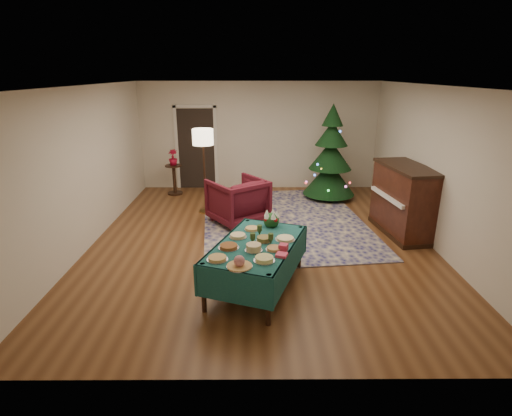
{
  "coord_description": "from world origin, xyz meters",
  "views": [
    {
      "loc": [
        -0.12,
        -6.71,
        2.91
      ],
      "look_at": [
        -0.09,
        -0.74,
        0.87
      ],
      "focal_mm": 28.0,
      "sensor_mm": 36.0,
      "label": 1
    }
  ],
  "objects_px": {
    "gift_box": "(283,247)",
    "piano": "(404,201)",
    "buffet_table": "(256,252)",
    "armchair": "(238,199)",
    "side_table": "(174,180)",
    "christmas_tree": "(330,157)",
    "floor_lamp": "(203,142)",
    "potted_plant": "(173,161)"
  },
  "relations": [
    {
      "from": "armchair",
      "to": "side_table",
      "type": "relative_size",
      "value": 1.36
    },
    {
      "from": "armchair",
      "to": "gift_box",
      "type": "bearing_deg",
      "value": 67.83
    },
    {
      "from": "buffet_table",
      "to": "armchair",
      "type": "relative_size",
      "value": 1.98
    },
    {
      "from": "gift_box",
      "to": "armchair",
      "type": "xyz_separation_m",
      "value": [
        -0.71,
        2.84,
        -0.23
      ]
    },
    {
      "from": "gift_box",
      "to": "buffet_table",
      "type": "bearing_deg",
      "value": 146.04
    },
    {
      "from": "buffet_table",
      "to": "piano",
      "type": "xyz_separation_m",
      "value": [
        2.75,
        2.01,
        0.09
      ]
    },
    {
      "from": "buffet_table",
      "to": "side_table",
      "type": "bearing_deg",
      "value": 113.63
    },
    {
      "from": "gift_box",
      "to": "potted_plant",
      "type": "bearing_deg",
      "value": 116.04
    },
    {
      "from": "piano",
      "to": "christmas_tree",
      "type": "bearing_deg",
      "value": 113.53
    },
    {
      "from": "gift_box",
      "to": "piano",
      "type": "xyz_separation_m",
      "value": [
        2.4,
        2.25,
        -0.09
      ]
    },
    {
      "from": "gift_box",
      "to": "side_table",
      "type": "bearing_deg",
      "value": 116.04
    },
    {
      "from": "side_table",
      "to": "buffet_table",
      "type": "bearing_deg",
      "value": -66.37
    },
    {
      "from": "armchair",
      "to": "piano",
      "type": "xyz_separation_m",
      "value": [
        3.11,
        -0.59,
        0.14
      ]
    },
    {
      "from": "floor_lamp",
      "to": "christmas_tree",
      "type": "bearing_deg",
      "value": 19.55
    },
    {
      "from": "gift_box",
      "to": "piano",
      "type": "distance_m",
      "value": 3.29
    },
    {
      "from": "floor_lamp",
      "to": "potted_plant",
      "type": "relative_size",
      "value": 4.73
    },
    {
      "from": "gift_box",
      "to": "piano",
      "type": "height_order",
      "value": "piano"
    },
    {
      "from": "christmas_tree",
      "to": "piano",
      "type": "bearing_deg",
      "value": -66.47
    },
    {
      "from": "floor_lamp",
      "to": "potted_plant",
      "type": "bearing_deg",
      "value": 124.21
    },
    {
      "from": "armchair",
      "to": "side_table",
      "type": "xyz_separation_m",
      "value": [
        -1.65,
        2.0,
        -0.14
      ]
    },
    {
      "from": "buffet_table",
      "to": "armchair",
      "type": "height_order",
      "value": "armchair"
    },
    {
      "from": "gift_box",
      "to": "christmas_tree",
      "type": "bearing_deg",
      "value": 72.44
    },
    {
      "from": "gift_box",
      "to": "potted_plant",
      "type": "distance_m",
      "value": 5.39
    },
    {
      "from": "floor_lamp",
      "to": "piano",
      "type": "bearing_deg",
      "value": -17.73
    },
    {
      "from": "side_table",
      "to": "christmas_tree",
      "type": "height_order",
      "value": "christmas_tree"
    },
    {
      "from": "floor_lamp",
      "to": "christmas_tree",
      "type": "xyz_separation_m",
      "value": [
        2.86,
        1.02,
        -0.52
      ]
    },
    {
      "from": "buffet_table",
      "to": "side_table",
      "type": "xyz_separation_m",
      "value": [
        -2.01,
        4.6,
        -0.19
      ]
    },
    {
      "from": "potted_plant",
      "to": "side_table",
      "type": "bearing_deg",
      "value": 0.0
    },
    {
      "from": "buffet_table",
      "to": "armchair",
      "type": "distance_m",
      "value": 2.62
    },
    {
      "from": "buffet_table",
      "to": "christmas_tree",
      "type": "relative_size",
      "value": 0.89
    },
    {
      "from": "floor_lamp",
      "to": "piano",
      "type": "xyz_separation_m",
      "value": [
        3.83,
        -1.23,
        -0.89
      ]
    },
    {
      "from": "armchair",
      "to": "christmas_tree",
      "type": "bearing_deg",
      "value": -178.44
    },
    {
      "from": "buffet_table",
      "to": "side_table",
      "type": "relative_size",
      "value": 2.7
    },
    {
      "from": "gift_box",
      "to": "piano",
      "type": "bearing_deg",
      "value": 43.17
    },
    {
      "from": "potted_plant",
      "to": "christmas_tree",
      "type": "bearing_deg",
      "value": -5.25
    },
    {
      "from": "gift_box",
      "to": "armchair",
      "type": "relative_size",
      "value": 0.11
    },
    {
      "from": "gift_box",
      "to": "armchair",
      "type": "bearing_deg",
      "value": 104.08
    },
    {
      "from": "gift_box",
      "to": "potted_plant",
      "type": "relative_size",
      "value": 0.29
    },
    {
      "from": "buffet_table",
      "to": "potted_plant",
      "type": "relative_size",
      "value": 5.24
    },
    {
      "from": "armchair",
      "to": "christmas_tree",
      "type": "distance_m",
      "value": 2.75
    },
    {
      "from": "side_table",
      "to": "armchair",
      "type": "bearing_deg",
      "value": -50.46
    },
    {
      "from": "side_table",
      "to": "piano",
      "type": "xyz_separation_m",
      "value": [
        4.76,
        -2.59,
        0.28
      ]
    }
  ]
}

